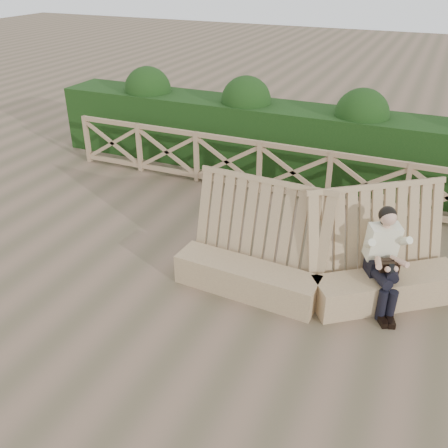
% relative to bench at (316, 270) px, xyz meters
% --- Properties ---
extents(ground, '(60.00, 60.00, 0.00)m').
position_rel_bench_xyz_m(ground, '(-1.27, -0.51, -0.40)').
color(ground, brown).
rests_on(ground, ground).
extents(bench, '(3.95, 1.91, 1.59)m').
position_rel_bench_xyz_m(bench, '(0.00, 0.00, 0.00)').
color(bench, '#8F6F51').
rests_on(bench, ground).
extents(woman, '(0.67, 0.93, 1.45)m').
position_rel_bench_xyz_m(woman, '(0.86, 0.16, 0.37)').
color(woman, black).
rests_on(woman, ground).
extents(guardrail, '(10.10, 0.09, 1.10)m').
position_rel_bench_xyz_m(guardrail, '(-1.27, 2.99, 0.16)').
color(guardrail, '#947456').
rests_on(guardrail, ground).
extents(hedge, '(12.00, 1.20, 1.50)m').
position_rel_bench_xyz_m(hedge, '(-1.27, 4.19, 0.35)').
color(hedge, black).
rests_on(hedge, ground).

